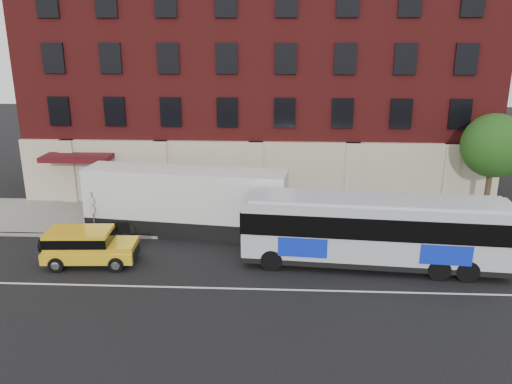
{
  "coord_description": "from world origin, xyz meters",
  "views": [
    {
      "loc": [
        1.56,
        -19.38,
        10.55
      ],
      "look_at": [
        0.32,
        5.5,
        2.85
      ],
      "focal_mm": 36.0,
      "sensor_mm": 36.0,
      "label": 1
    }
  ],
  "objects_px": {
    "yellow_suv": "(86,245)",
    "shipping_container": "(186,202)",
    "city_bus": "(374,229)",
    "street_tree": "(494,148)",
    "sign_pole": "(93,211)"
  },
  "relations": [
    {
      "from": "street_tree",
      "to": "shipping_container",
      "type": "height_order",
      "value": "street_tree"
    },
    {
      "from": "city_bus",
      "to": "yellow_suv",
      "type": "height_order",
      "value": "city_bus"
    },
    {
      "from": "city_bus",
      "to": "shipping_container",
      "type": "distance_m",
      "value": 10.18
    },
    {
      "from": "city_bus",
      "to": "shipping_container",
      "type": "height_order",
      "value": "shipping_container"
    },
    {
      "from": "sign_pole",
      "to": "street_tree",
      "type": "relative_size",
      "value": 0.4
    },
    {
      "from": "sign_pole",
      "to": "yellow_suv",
      "type": "xyz_separation_m",
      "value": [
        0.89,
        -3.5,
        -0.46
      ]
    },
    {
      "from": "yellow_suv",
      "to": "city_bus",
      "type": "bearing_deg",
      "value": 2.21
    },
    {
      "from": "street_tree",
      "to": "city_bus",
      "type": "relative_size",
      "value": 0.5
    },
    {
      "from": "city_bus",
      "to": "shipping_container",
      "type": "relative_size",
      "value": 1.12
    },
    {
      "from": "city_bus",
      "to": "yellow_suv",
      "type": "bearing_deg",
      "value": -177.79
    },
    {
      "from": "yellow_suv",
      "to": "shipping_container",
      "type": "bearing_deg",
      "value": 45.67
    },
    {
      "from": "sign_pole",
      "to": "shipping_container",
      "type": "distance_m",
      "value": 5.0
    },
    {
      "from": "street_tree",
      "to": "city_bus",
      "type": "distance_m",
      "value": 10.19
    },
    {
      "from": "sign_pole",
      "to": "street_tree",
      "type": "bearing_deg",
      "value": 8.61
    },
    {
      "from": "street_tree",
      "to": "yellow_suv",
      "type": "bearing_deg",
      "value": -162.09
    }
  ]
}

